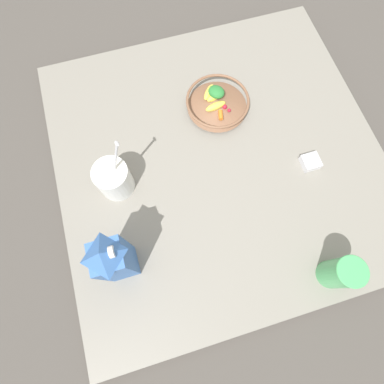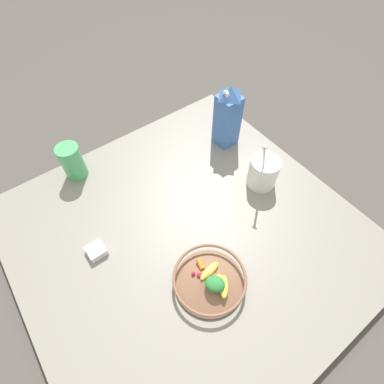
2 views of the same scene
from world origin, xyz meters
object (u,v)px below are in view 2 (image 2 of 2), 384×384
object	(u,v)px
milk_carton	(228,116)
spice_jar	(96,251)
yogurt_tub	(263,171)
drinking_cup	(72,161)
fruit_bowl	(210,280)

from	to	relation	value
milk_carton	spice_jar	xyz separation A→B (m)	(0.15, -0.71, -0.13)
yogurt_tub	drinking_cup	size ratio (longest dim) A/B	1.70
milk_carton	yogurt_tub	distance (m)	0.28
fruit_bowl	spice_jar	world-z (taller)	fruit_bowl
fruit_bowl	yogurt_tub	size ratio (longest dim) A/B	0.92
yogurt_tub	milk_carton	bearing A→B (deg)	172.10
fruit_bowl	drinking_cup	xyz separation A→B (m)	(-0.69, -0.15, 0.05)
fruit_bowl	yogurt_tub	distance (m)	0.48
yogurt_tub	spice_jar	size ratio (longest dim) A/B	4.31
milk_carton	spice_jar	bearing A→B (deg)	-77.71
milk_carton	yogurt_tub	bearing A→B (deg)	-7.90
drinking_cup	milk_carton	bearing A→B (deg)	70.53
fruit_bowl	drinking_cup	bearing A→B (deg)	-167.66
drinking_cup	spice_jar	bearing A→B (deg)	-14.17
fruit_bowl	spice_jar	bearing A→B (deg)	-142.37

